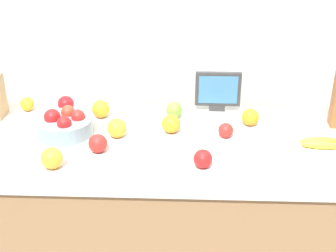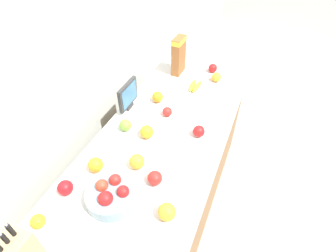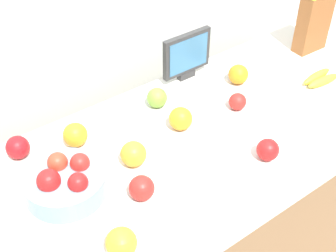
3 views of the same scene
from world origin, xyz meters
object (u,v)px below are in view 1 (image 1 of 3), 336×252
(banana_bunch, at_px, (320,143))
(apple_by_knife_block, at_px, (66,104))
(orange_front_right, at_px, (101,109))
(orange_mid_left, at_px, (52,158))
(apple_front, at_px, (203,159))
(apple_leftmost, at_px, (226,130))
(orange_by_cereal, at_px, (250,117))
(orange_front_center, at_px, (171,124))
(orange_mid_right, at_px, (27,104))
(small_monitor, at_px, (218,90))
(orange_back_center, at_px, (117,128))
(apple_middle, at_px, (174,110))
(fruit_bowl, at_px, (64,125))
(apple_rightmost, at_px, (98,143))

(banana_bunch, height_order, apple_by_knife_block, apple_by_knife_block)
(orange_front_right, bearing_deg, orange_mid_left, -103.40)
(orange_mid_left, bearing_deg, banana_bunch, 11.13)
(apple_front, distance_m, apple_leftmost, 0.29)
(orange_by_cereal, xyz_separation_m, orange_front_center, (-0.38, -0.09, 0.00))
(orange_mid_right, relative_size, orange_front_center, 0.80)
(orange_mid_right, bearing_deg, banana_bunch, -13.22)
(small_monitor, bearing_deg, orange_front_right, -170.12)
(orange_front_center, bearing_deg, orange_front_right, 156.86)
(orange_back_center, bearing_deg, orange_front_center, 12.74)
(small_monitor, height_order, apple_front, small_monitor)
(apple_leftmost, xyz_separation_m, apple_middle, (-0.24, 0.20, 0.01))
(apple_front, xyz_separation_m, apple_leftmost, (0.11, 0.27, -0.00))
(orange_front_right, relative_size, orange_back_center, 0.98)
(apple_by_knife_block, distance_m, orange_mid_left, 0.55)
(apple_middle, bearing_deg, orange_mid_left, -133.88)
(apple_by_knife_block, bearing_deg, orange_back_center, -41.97)
(apple_front, distance_m, orange_back_center, 0.46)
(apple_leftmost, bearing_deg, fruit_bowl, 179.74)
(orange_mid_left, distance_m, orange_front_center, 0.58)
(apple_by_knife_block, bearing_deg, apple_leftmost, -17.63)
(apple_rightmost, xyz_separation_m, apple_middle, (0.32, 0.36, -0.00))
(apple_front, height_order, orange_mid_right, apple_front)
(orange_front_right, xyz_separation_m, orange_by_cereal, (0.73, -0.06, -0.00))
(apple_leftmost, bearing_deg, apple_front, -112.62)
(orange_mid_left, height_order, orange_front_right, orange_mid_left)
(orange_back_center, bearing_deg, apple_leftmost, 1.88)
(orange_back_center, bearing_deg, small_monitor, 33.11)
(fruit_bowl, bearing_deg, small_monitor, 21.90)
(orange_mid_left, height_order, orange_mid_right, orange_mid_left)
(fruit_bowl, distance_m, orange_front_right, 0.23)
(apple_by_knife_block, distance_m, orange_back_center, 0.40)
(small_monitor, xyz_separation_m, apple_rightmost, (-0.53, -0.45, -0.07))
(small_monitor, distance_m, apple_leftmost, 0.30)
(apple_front, bearing_deg, orange_back_center, 146.73)
(orange_mid_left, bearing_deg, orange_front_right, 76.60)
(orange_mid_left, bearing_deg, small_monitor, 40.12)
(apple_middle, bearing_deg, small_monitor, 22.42)
(orange_front_right, relative_size, orange_front_center, 0.99)
(banana_bunch, height_order, orange_front_center, orange_front_center)
(apple_middle, bearing_deg, apple_rightmost, -131.33)
(small_monitor, distance_m, orange_by_cereal, 0.23)
(apple_front, relative_size, apple_middle, 0.97)
(orange_front_right, bearing_deg, orange_front_center, -23.14)
(apple_front, relative_size, apple_leftmost, 1.14)
(apple_rightmost, bearing_deg, small_monitor, 40.04)
(apple_rightmost, distance_m, orange_by_cereal, 0.74)
(apple_front, xyz_separation_m, orange_front_right, (-0.49, 0.46, 0.00))
(apple_front, height_order, orange_mid_left, orange_mid_left)
(orange_mid_left, bearing_deg, orange_back_center, 51.17)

